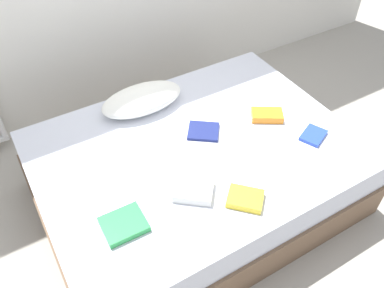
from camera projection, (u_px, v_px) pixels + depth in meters
ground_plane at (196, 196)px, 2.83m from camera, size 8.00×8.00×0.00m
bed at (196, 173)px, 2.66m from camera, size 2.00×1.50×0.50m
pillow at (142, 99)px, 2.71m from camera, size 0.58×0.30×0.15m
textbook_yellow at (245, 199)px, 2.16m from camera, size 0.24×0.24×0.04m
textbook_orange at (267, 115)px, 2.66m from camera, size 0.24×0.21×0.05m
textbook_white at (193, 190)px, 2.20m from camera, size 0.27×0.27×0.05m
textbook_navy at (203, 131)px, 2.57m from camera, size 0.26×0.26×0.02m
textbook_blue at (313, 135)px, 2.54m from camera, size 0.21×0.19×0.02m
textbook_green at (124, 224)px, 2.04m from camera, size 0.23×0.19×0.04m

